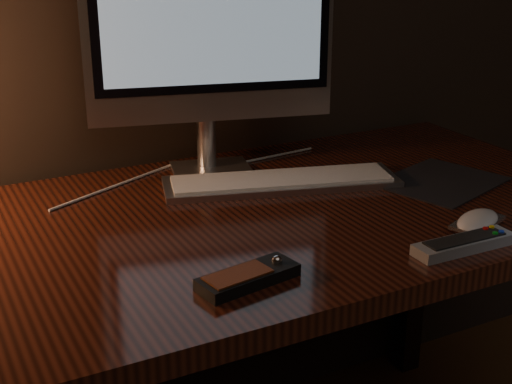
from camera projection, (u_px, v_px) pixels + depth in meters
name	position (u px, v px, depth m)	size (l,w,h in m)	color
desk	(209.00, 266.00, 1.43)	(1.60, 0.75, 0.75)	#3E180E
monitor	(210.00, 23.00, 1.46)	(0.51, 0.19, 0.55)	silver
keyboard	(281.00, 181.00, 1.49)	(0.49, 0.14, 0.02)	silver
mousepad	(441.00, 181.00, 1.51)	(0.25, 0.20, 0.00)	black
mouse	(477.00, 223.00, 1.28)	(0.11, 0.06, 0.02)	white
media_remote	(248.00, 277.00, 1.08)	(0.17, 0.09, 0.03)	black
tv_remote	(464.00, 244.00, 1.19)	(0.19, 0.05, 0.02)	gray
cable	(192.00, 174.00, 1.56)	(0.01, 0.01, 0.66)	white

